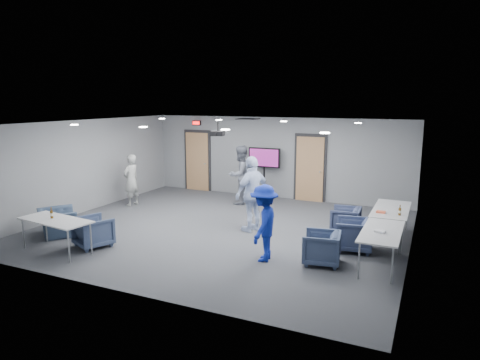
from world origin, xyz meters
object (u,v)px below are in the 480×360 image
at_px(chair_right_b, 354,235).
at_px(projector, 218,133).
at_px(chair_right_c, 321,248).
at_px(chair_front_a, 93,232).
at_px(person_b, 240,175).
at_px(bottle_right, 400,211).
at_px(person_c, 253,194).
at_px(person_a, 131,180).
at_px(table_right_b, 382,233).
at_px(table_right_a, 391,210).
at_px(tv_stand, 264,170).
at_px(table_front_left, 55,221).
at_px(chair_right_a, 345,220).
at_px(bottle_front, 52,214).
at_px(chair_front_b, 57,222).
at_px(person_d, 264,223).

height_order(chair_right_b, projector, projector).
bearing_deg(chair_right_c, chair_front_a, -86.16).
xyz_separation_m(person_b, bottle_right, (4.92, -2.22, -0.11)).
bearing_deg(person_b, person_c, 52.89).
distance_m(person_a, table_right_b, 7.95).
xyz_separation_m(table_right_a, table_right_b, (0.00, -1.90, -0.00)).
bearing_deg(projector, table_right_b, -29.60).
bearing_deg(person_c, person_b, -127.38).
height_order(chair_front_a, tv_stand, tv_stand).
height_order(chair_front_a, table_front_left, table_front_left).
relative_size(person_b, chair_right_a, 2.63).
bearing_deg(bottle_front, person_c, 42.52).
xyz_separation_m(chair_right_c, chair_front_a, (-4.94, -1.10, 0.01)).
distance_m(chair_front_a, table_front_left, 0.84).
distance_m(table_right_b, tv_stand, 6.36).
relative_size(person_b, projector, 5.18).
xyz_separation_m(person_c, chair_right_c, (2.13, -1.48, -0.62)).
height_order(person_b, tv_stand, person_b).
relative_size(chair_right_c, tv_stand, 0.43).
distance_m(person_a, table_right_a, 7.70).
bearing_deg(chair_right_c, person_b, -146.43).
xyz_separation_m(chair_right_c, chair_front_b, (-6.36, -0.81, -0.02)).
bearing_deg(bottle_front, chair_right_c, 16.67).
relative_size(bottle_front, bottle_right, 1.02).
relative_size(table_front_left, projector, 4.97).
bearing_deg(tv_stand, bottle_front, -109.25).
bearing_deg(tv_stand, bottle_right, -36.14).
bearing_deg(bottle_front, chair_front_a, 42.56).
bearing_deg(chair_right_b, projector, -109.83).
bearing_deg(table_right_a, table_front_left, 121.39).
xyz_separation_m(table_right_b, tv_stand, (-4.31, 4.67, 0.28)).
bearing_deg(person_d, bottle_front, -79.27).
relative_size(person_c, chair_right_c, 2.61).
height_order(chair_right_a, table_right_b, table_right_b).
distance_m(chair_right_b, table_front_left, 6.50).
relative_size(chair_right_a, chair_right_b, 0.91).
distance_m(chair_right_b, bottle_right, 1.19).
xyz_separation_m(person_c, bottle_right, (3.46, 0.26, -0.14)).
bearing_deg(chair_right_c, table_front_left, -81.29).
distance_m(chair_right_b, chair_front_a, 5.81).
xyz_separation_m(person_a, table_front_left, (1.18, -4.05, -0.12)).
relative_size(chair_right_c, bottle_right, 3.04).
relative_size(chair_right_b, projector, 2.16).
xyz_separation_m(table_front_left, bottle_right, (6.74, 3.43, 0.14)).
bearing_deg(person_a, bottle_right, 91.43).
bearing_deg(table_right_a, projector, 96.10).
bearing_deg(person_c, table_right_b, 93.29).
relative_size(chair_right_c, bottle_front, 2.98).
bearing_deg(tv_stand, chair_front_a, -105.71).
height_order(table_right_b, projector, projector).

